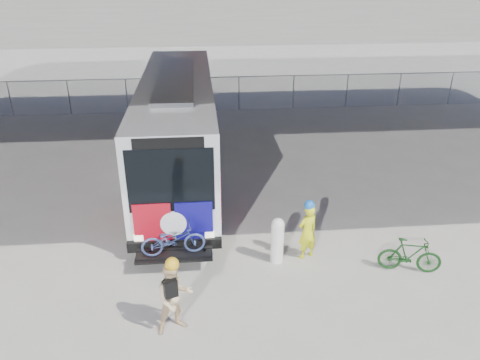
{
  "coord_description": "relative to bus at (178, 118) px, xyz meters",
  "views": [
    {
      "loc": [
        -1.21,
        -12.87,
        7.43
      ],
      "look_at": [
        -0.08,
        -0.5,
        1.6
      ],
      "focal_mm": 35.0,
      "sensor_mm": 36.0,
      "label": 1
    }
  ],
  "objects": [
    {
      "name": "ground",
      "position": [
        2.0,
        -4.08,
        -2.11
      ],
      "size": [
        160.0,
        160.0,
        0.0
      ],
      "primitive_type": "plane",
      "color": "#9E9991",
      "rests_on": "ground"
    },
    {
      "name": "bus",
      "position": [
        0.0,
        0.0,
        0.0
      ],
      "size": [
        2.67,
        12.93,
        3.69
      ],
      "color": "silver",
      "rests_on": "ground"
    },
    {
      "name": "chainlink_fence",
      "position": [
        2.0,
        7.92,
        -0.69
      ],
      "size": [
        30.0,
        0.06,
        30.0
      ],
      "color": "gray",
      "rests_on": "ground"
    },
    {
      "name": "bollard",
      "position": [
        2.75,
        -6.46,
        -1.4
      ],
      "size": [
        0.34,
        0.34,
        1.32
      ],
      "color": "silver",
      "rests_on": "ground"
    },
    {
      "name": "cyclist_hivis",
      "position": [
        3.59,
        -6.33,
        -1.26
      ],
      "size": [
        0.69,
        0.59,
        1.76
      ],
      "rotation": [
        0.0,
        0.0,
        3.57
      ],
      "color": "yellow",
      "rests_on": "ground"
    },
    {
      "name": "cyclist_tan",
      "position": [
        0.11,
        -8.83,
        -1.22
      ],
      "size": [
        1.0,
        0.89,
        1.88
      ],
      "rotation": [
        0.0,
        0.0,
        0.34
      ],
      "color": "beige",
      "rests_on": "ground"
    },
    {
      "name": "bike_parked",
      "position": [
        6.12,
        -7.22,
        -1.62
      ],
      "size": [
        1.68,
        0.85,
        0.97
      ],
      "primitive_type": "imported",
      "rotation": [
        0.0,
        0.0,
        1.32
      ],
      "color": "#133E15",
      "rests_on": "ground"
    }
  ]
}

